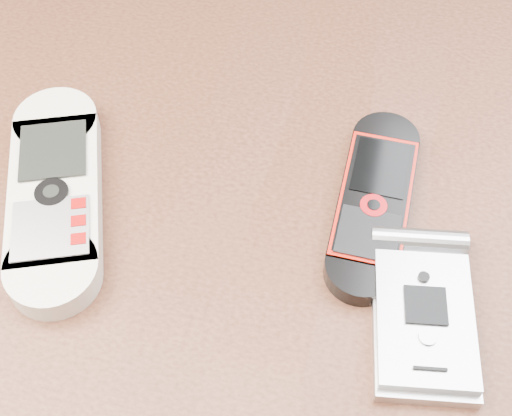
# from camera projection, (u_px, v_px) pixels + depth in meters

# --- Properties ---
(table) EXTENTS (1.20, 0.80, 0.75)m
(table) POSITION_uv_depth(u_px,v_px,m) (250.00, 293.00, 0.55)
(table) COLOR black
(table) RESTS_ON ground
(nokia_white) EXTENTS (0.11, 0.18, 0.02)m
(nokia_white) POSITION_uv_depth(u_px,v_px,m) (55.00, 193.00, 0.46)
(nokia_white) COLOR silver
(nokia_white) RESTS_ON table
(nokia_black_red) EXTENTS (0.05, 0.15, 0.01)m
(nokia_black_red) POSITION_uv_depth(u_px,v_px,m) (374.00, 201.00, 0.46)
(nokia_black_red) COLOR black
(nokia_black_red) RESTS_ON table
(motorola_razr) EXTENTS (0.07, 0.12, 0.02)m
(motorola_razr) POSITION_uv_depth(u_px,v_px,m) (424.00, 316.00, 0.41)
(motorola_razr) COLOR #B7B7BC
(motorola_razr) RESTS_ON table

